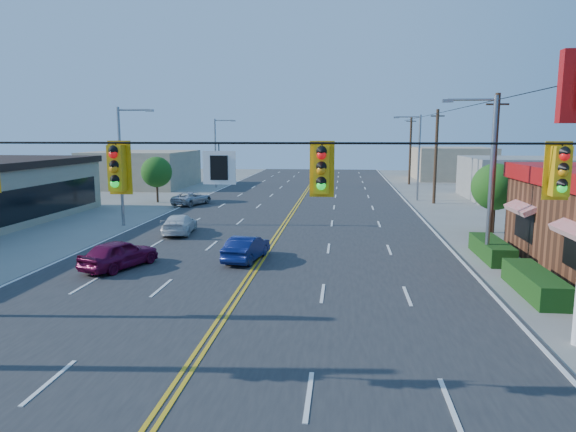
# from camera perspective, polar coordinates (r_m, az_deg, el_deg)

# --- Properties ---
(ground) EXTENTS (160.00, 160.00, 0.00)m
(ground) POSITION_cam_1_polar(r_m,az_deg,el_deg) (13.49, -12.36, -18.48)
(ground) COLOR gray
(ground) RESTS_ON ground
(road) EXTENTS (20.00, 120.00, 0.06)m
(road) POSITION_cam_1_polar(r_m,az_deg,el_deg) (32.16, -1.06, -1.99)
(road) COLOR #2D2D30
(road) RESTS_ON ground
(signal_span) EXTENTS (24.32, 0.34, 9.00)m
(signal_span) POSITION_cam_1_polar(r_m,az_deg,el_deg) (12.10, -13.68, 2.61)
(signal_span) COLOR #47301E
(signal_span) RESTS_ON ground
(streetlight_se) EXTENTS (2.55, 0.25, 8.00)m
(streetlight_se) POSITION_cam_1_polar(r_m,az_deg,el_deg) (26.27, 21.27, 4.78)
(streetlight_se) COLOR gray
(streetlight_se) RESTS_ON ground
(streetlight_ne) EXTENTS (2.55, 0.25, 8.00)m
(streetlight_ne) POSITION_cam_1_polar(r_m,az_deg,el_deg) (49.81, 14.12, 6.86)
(streetlight_ne) COLOR gray
(streetlight_ne) RESTS_ON ground
(streetlight_sw) EXTENTS (2.55, 0.25, 8.00)m
(streetlight_sw) POSITION_cam_1_polar(r_m,az_deg,el_deg) (36.48, -17.84, 5.99)
(streetlight_sw) COLOR gray
(streetlight_sw) RESTS_ON ground
(streetlight_nw) EXTENTS (2.55, 0.25, 8.00)m
(streetlight_nw) POSITION_cam_1_polar(r_m,az_deg,el_deg) (61.14, -7.89, 7.40)
(streetlight_nw) COLOR gray
(streetlight_nw) RESTS_ON ground
(utility_pole_near) EXTENTS (0.28, 0.28, 8.40)m
(utility_pole_near) POSITION_cam_1_polar(r_m,az_deg,el_deg) (30.51, 21.86, 4.67)
(utility_pole_near) COLOR #47301E
(utility_pole_near) RESTS_ON ground
(utility_pole_mid) EXTENTS (0.28, 0.28, 8.40)m
(utility_pole_mid) POSITION_cam_1_polar(r_m,az_deg,el_deg) (48.06, 16.10, 6.33)
(utility_pole_mid) COLOR #47301E
(utility_pole_mid) RESTS_ON ground
(utility_pole_far) EXTENTS (0.28, 0.28, 8.40)m
(utility_pole_far) POSITION_cam_1_polar(r_m,az_deg,el_deg) (65.86, 13.43, 7.08)
(utility_pole_far) COLOR #47301E
(utility_pole_far) RESTS_ON ground
(tree_kfc_rear) EXTENTS (2.94, 2.94, 4.41)m
(tree_kfc_rear) POSITION_cam_1_polar(r_m,az_deg,el_deg) (34.80, 22.04, 3.02)
(tree_kfc_rear) COLOR #47301E
(tree_kfc_rear) RESTS_ON ground
(tree_west) EXTENTS (2.80, 2.80, 4.20)m
(tree_west) POSITION_cam_1_polar(r_m,az_deg,el_deg) (48.50, -14.40, 4.75)
(tree_west) COLOR #47301E
(tree_west) RESTS_ON ground
(bld_east_mid) EXTENTS (12.00, 10.00, 4.00)m
(bld_east_mid) POSITION_cam_1_polar(r_m,az_deg,el_deg) (54.55, 25.49, 3.77)
(bld_east_mid) COLOR gray
(bld_east_mid) RESTS_ON ground
(bld_west_far) EXTENTS (11.00, 12.00, 4.20)m
(bld_west_far) POSITION_cam_1_polar(r_m,az_deg,el_deg) (64.10, -15.89, 5.05)
(bld_west_far) COLOR tan
(bld_west_far) RESTS_ON ground
(bld_east_far) EXTENTS (10.00, 10.00, 4.40)m
(bld_east_far) POSITION_cam_1_polar(r_m,az_deg,el_deg) (74.94, 17.80, 5.57)
(bld_east_far) COLOR tan
(bld_east_far) RESTS_ON ground
(car_magenta) EXTENTS (2.92, 4.24, 1.34)m
(car_magenta) POSITION_cam_1_polar(r_m,az_deg,el_deg) (25.03, -18.23, -4.15)
(car_magenta) COLOR maroon
(car_magenta) RESTS_ON ground
(car_blue) EXTENTS (1.86, 3.87, 1.22)m
(car_blue) POSITION_cam_1_polar(r_m,az_deg,el_deg) (25.34, -4.64, -3.70)
(car_blue) COLOR #0E1A55
(car_blue) RESTS_ON ground
(car_white) EXTENTS (2.13, 4.28, 1.19)m
(car_white) POSITION_cam_1_polar(r_m,az_deg,el_deg) (32.76, -11.97, -0.98)
(car_white) COLOR silver
(car_white) RESTS_ON ground
(car_silver) EXTENTS (3.17, 4.50, 1.14)m
(car_silver) POSITION_cam_1_polar(r_m,az_deg,el_deg) (46.00, -10.62, 1.88)
(car_silver) COLOR #B6B5BA
(car_silver) RESTS_ON ground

